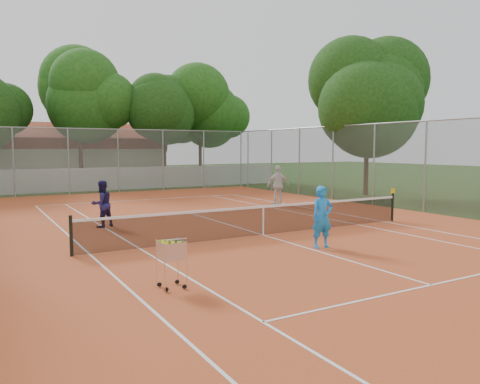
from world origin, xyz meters
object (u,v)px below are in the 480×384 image
player_far_right (278,185)px  ball_hopper (172,263)px  clubhouse (55,155)px  player_far_left (102,204)px  player_near (322,217)px  tennis_net (263,220)px

player_far_right → ball_hopper: player_far_right is taller
clubhouse → player_far_left: clubhouse is taller
ball_hopper → player_near: bearing=-2.8°
player_far_right → clubhouse: bearing=-62.9°
player_far_left → ball_hopper: (-0.57, -8.08, -0.31)m
player_far_right → ball_hopper: (-9.67, -10.29, -0.45)m
clubhouse → player_far_right: (6.96, -22.63, -1.20)m
tennis_net → ball_hopper: (-4.71, -3.93, 0.04)m
player_near → player_far_left: (-4.55, 6.60, -0.05)m
player_near → player_far_right: bearing=71.8°
clubhouse → player_far_right: 23.71m
player_far_left → ball_hopper: 8.10m
tennis_net → ball_hopper: ball_hopper is taller
clubhouse → player_near: clubhouse is taller
clubhouse → player_near: (2.40, -31.45, -1.30)m
player_near → player_far_left: 8.01m
tennis_net → player_far_left: player_far_left is taller
player_near → tennis_net: bearing=108.5°
player_far_left → player_far_right: size_ratio=0.85×
player_near → ball_hopper: size_ratio=1.67×
player_near → player_far_right: (4.56, 8.81, 0.10)m
clubhouse → ball_hopper: size_ratio=15.60×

